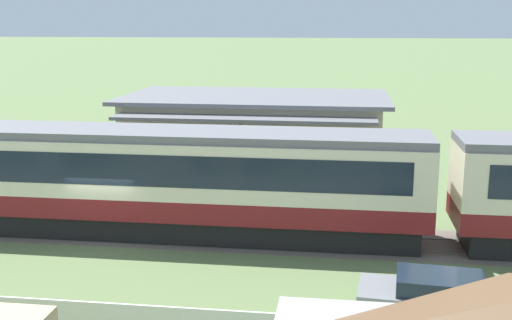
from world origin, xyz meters
TOP-DOWN VIEW (x-y plane):
  - ground_plane at (0.00, 0.00)m, footprint 600.00×600.00m
  - passenger_train at (1.96, 0.82)m, footprint 62.89×3.14m
  - railway_track at (-3.30, 0.82)m, footprint 116.64×3.60m
  - station_building at (4.01, 11.46)m, footprint 13.91×9.42m
  - parked_car_grey at (11.53, -5.06)m, footprint 4.83×2.19m

SIDE VIEW (x-z plane):
  - ground_plane at x=0.00m, z-range 0.00..0.00m
  - railway_track at x=-3.30m, z-range -0.01..0.03m
  - parked_car_grey at x=11.53m, z-range -0.03..1.18m
  - station_building at x=4.01m, z-range 0.03..4.23m
  - passenger_train at x=1.96m, z-range 0.22..4.30m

